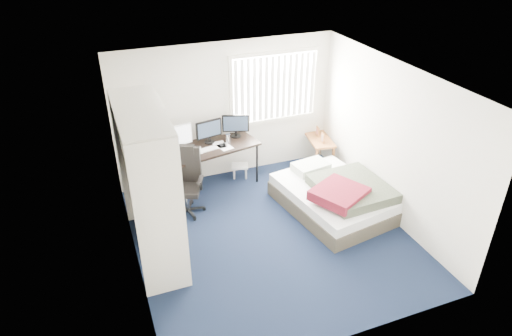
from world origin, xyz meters
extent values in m
plane|color=black|center=(0.00, 0.00, 0.00)|extent=(4.20, 4.20, 0.00)
plane|color=silver|center=(0.00, 2.10, 1.25)|extent=(4.00, 0.00, 4.00)
plane|color=silver|center=(0.00, -2.10, 1.25)|extent=(4.00, 0.00, 4.00)
plane|color=silver|center=(-2.00, 0.00, 1.25)|extent=(0.00, 4.20, 4.20)
plane|color=silver|center=(2.00, 0.00, 1.25)|extent=(0.00, 4.20, 4.20)
plane|color=white|center=(0.00, 0.00, 2.50)|extent=(4.20, 4.20, 0.00)
cube|color=white|center=(0.90, 2.08, 1.60)|extent=(1.60, 0.02, 1.20)
cube|color=beige|center=(0.90, 2.05, 2.23)|extent=(1.72, 0.06, 0.06)
cube|color=beige|center=(0.90, 2.05, 0.97)|extent=(1.72, 0.06, 0.06)
cube|color=white|center=(0.90, 2.02, 1.60)|extent=(1.60, 0.04, 1.16)
cube|color=beige|center=(-1.70, -0.60, 1.10)|extent=(0.60, 0.04, 2.20)
cube|color=beige|center=(-1.70, 1.20, 1.10)|extent=(0.60, 0.04, 2.20)
cube|color=beige|center=(-1.70, 0.30, 2.20)|extent=(0.60, 1.80, 0.04)
cube|color=beige|center=(-1.70, 0.30, 1.82)|extent=(0.56, 1.74, 0.03)
cylinder|color=silver|center=(-1.70, 0.30, 1.70)|extent=(0.03, 1.72, 0.03)
cube|color=#26262B|center=(-1.70, 0.20, 1.25)|extent=(0.38, 1.10, 0.90)
cube|color=beige|center=(-1.38, 0.75, 1.10)|extent=(0.03, 0.90, 2.20)
cube|color=white|center=(-1.70, -0.15, 1.96)|extent=(0.38, 0.30, 0.24)
cube|color=gray|center=(-1.70, 0.35, 1.95)|extent=(0.34, 0.28, 0.22)
cube|color=black|center=(-0.43, 1.73, 0.79)|extent=(1.76, 1.07, 0.04)
cylinder|color=black|center=(-1.11, 1.26, 0.38)|extent=(0.04, 0.04, 0.77)
cylinder|color=black|center=(-1.24, 1.90, 0.38)|extent=(0.04, 0.04, 0.77)
cylinder|color=black|center=(0.38, 1.56, 0.38)|extent=(0.04, 0.04, 0.77)
cylinder|color=black|center=(0.25, 2.20, 0.38)|extent=(0.04, 0.04, 0.77)
cube|color=white|center=(-0.97, 1.75, 1.09)|extent=(0.50, 0.13, 0.36)
cube|color=white|center=(-0.97, 1.75, 1.09)|extent=(0.44, 0.09, 0.31)
cube|color=black|center=(-0.40, 1.87, 1.07)|extent=(0.48, 0.12, 0.32)
cube|color=#1E2838|center=(-0.40, 1.87, 1.07)|extent=(0.42, 0.09, 0.27)
cube|color=black|center=(0.11, 1.93, 1.07)|extent=(0.48, 0.12, 0.32)
cube|color=#1E2838|center=(0.11, 1.93, 1.07)|extent=(0.42, 0.09, 0.27)
cube|color=white|center=(-0.57, 1.59, 0.82)|extent=(0.42, 0.22, 0.02)
cube|color=black|center=(-0.25, 1.66, 0.82)|extent=(0.08, 0.11, 0.02)
cylinder|color=silver|center=(-0.10, 1.74, 0.89)|extent=(0.08, 0.08, 0.16)
cube|color=white|center=(-0.43, 1.73, 0.81)|extent=(0.35, 0.33, 0.00)
cube|color=black|center=(-1.04, 1.07, 0.05)|extent=(0.70, 0.70, 0.11)
cylinder|color=silver|center=(-1.04, 1.07, 0.24)|extent=(0.05, 0.05, 0.36)
cube|color=black|center=(-1.04, 1.07, 0.44)|extent=(0.59, 0.59, 0.09)
cube|color=black|center=(-0.96, 1.26, 0.80)|extent=(0.44, 0.26, 0.62)
cube|color=black|center=(-0.96, 1.26, 1.07)|extent=(0.29, 0.21, 0.14)
cube|color=black|center=(-1.26, 1.17, 0.63)|extent=(0.16, 0.25, 0.04)
cube|color=black|center=(-0.82, 0.98, 0.63)|extent=(0.16, 0.25, 0.04)
cube|color=white|center=(0.15, 1.85, 0.23)|extent=(0.36, 0.33, 0.03)
cylinder|color=white|center=(0.01, 1.81, 0.11)|extent=(0.04, 0.04, 0.22)
cylinder|color=white|center=(0.07, 1.96, 0.11)|extent=(0.04, 0.04, 0.22)
cylinder|color=white|center=(0.22, 1.74, 0.11)|extent=(0.04, 0.04, 0.22)
cylinder|color=white|center=(0.28, 1.89, 0.11)|extent=(0.04, 0.04, 0.22)
cube|color=brown|center=(1.75, 1.79, 0.54)|extent=(0.53, 0.86, 0.04)
cube|color=brown|center=(1.53, 1.45, 0.26)|extent=(0.05, 0.05, 0.52)
cube|color=brown|center=(1.65, 2.17, 0.26)|extent=(0.05, 0.05, 0.52)
cube|color=brown|center=(1.85, 1.40, 0.26)|extent=(0.05, 0.05, 0.52)
cube|color=brown|center=(1.97, 2.12, 0.26)|extent=(0.05, 0.05, 0.52)
cube|color=brown|center=(1.72, 1.61, 0.65)|extent=(0.04, 0.14, 0.18)
cube|color=brown|center=(1.77, 1.91, 0.65)|extent=(0.04, 0.14, 0.18)
cube|color=#423C2F|center=(1.25, 0.30, 0.12)|extent=(1.69, 2.08, 0.25)
cube|color=white|center=(1.25, 0.30, 0.32)|extent=(1.65, 2.04, 0.17)
cube|color=silver|center=(1.15, 0.96, 0.48)|extent=(0.66, 0.49, 0.14)
cube|color=#313628|center=(1.44, 0.08, 0.47)|extent=(1.12, 1.22, 0.18)
cube|color=#510D1D|center=(1.11, -0.07, 0.55)|extent=(0.99, 0.96, 0.16)
cube|color=tan|center=(-1.65, -0.31, 0.14)|extent=(0.42, 0.34, 0.28)
camera|label=1|loc=(-2.23, -5.16, 4.38)|focal=32.00mm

